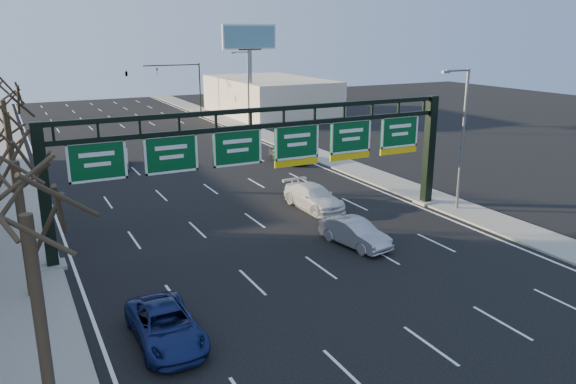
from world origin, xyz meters
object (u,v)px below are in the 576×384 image
sign_gantry (270,152)px  car_blue_suv (166,326)px  car_white_wagon (314,197)px  car_silver_sedan (355,233)px

sign_gantry → car_blue_suv: 13.37m
car_blue_suv → car_white_wagon: car_white_wagon is taller
car_blue_suv → car_silver_sedan: bearing=23.3°
sign_gantry → car_white_wagon: 6.32m
car_blue_suv → car_white_wagon: (13.06, 11.82, 0.09)m
car_silver_sedan → car_white_wagon: size_ratio=0.83×
car_silver_sedan → car_blue_suv: bearing=-167.2°
sign_gantry → car_blue_suv: size_ratio=5.07×
sign_gantry → car_blue_suv: bearing=-133.3°
sign_gantry → car_silver_sedan: size_ratio=5.66×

